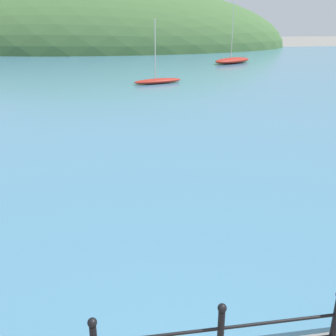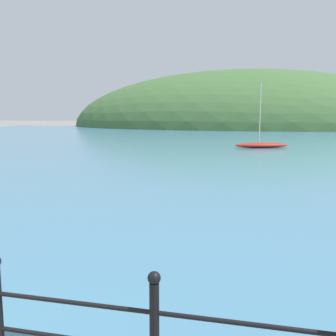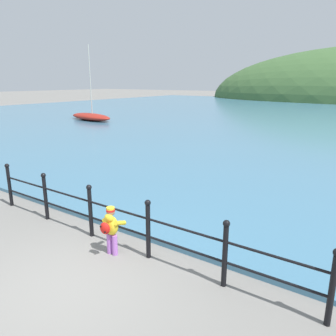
# 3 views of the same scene
# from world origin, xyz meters

# --- Properties ---
(ground_plane) EXTENTS (200.00, 200.00, 0.00)m
(ground_plane) POSITION_xyz_m (0.00, 0.00, 0.00)
(ground_plane) COLOR slate
(iron_railing) EXTENTS (8.23, 0.12, 1.21)m
(iron_railing) POSITION_xyz_m (-0.21, 1.50, 0.64)
(iron_railing) COLOR black
(iron_railing) RESTS_ON ground
(child_in_coat) EXTENTS (0.41, 0.55, 1.00)m
(child_in_coat) POSITION_xyz_m (-0.08, 1.17, 0.61)
(child_in_coat) COLOR #AD66C6
(child_in_coat) RESTS_ON ground
(boat_nearest_quay) EXTENTS (5.23, 2.36, 6.13)m
(boat_nearest_quay) POSITION_xyz_m (-17.33, 16.29, 0.41)
(boat_nearest_quay) COLOR maroon
(boat_nearest_quay) RESTS_ON water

